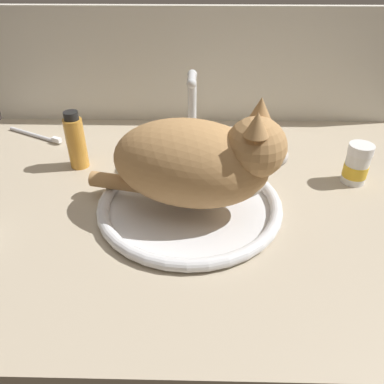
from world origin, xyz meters
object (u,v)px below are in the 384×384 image
(sink_basin, at_px, (192,204))
(pill_bottle, at_px, (359,165))
(cat, at_px, (203,162))
(toothbrush, at_px, (38,135))
(faucet, at_px, (194,126))
(amber_bottle, at_px, (78,141))

(sink_basin, relative_size, pill_bottle, 4.01)
(cat, height_order, toothbrush, cat)
(pill_bottle, distance_m, toothbrush, 0.82)
(faucet, distance_m, pill_bottle, 0.38)
(cat, relative_size, pill_bottle, 4.19)
(faucet, bearing_deg, pill_bottle, -17.46)
(pill_bottle, relative_size, toothbrush, 0.53)
(amber_bottle, xyz_separation_m, pill_bottle, (0.63, -0.06, -0.02))
(sink_basin, distance_m, faucet, 0.23)
(sink_basin, relative_size, faucet, 1.74)
(amber_bottle, bearing_deg, toothbrush, 136.98)
(sink_basin, distance_m, pill_bottle, 0.38)
(cat, height_order, pill_bottle, cat)
(cat, distance_m, pill_bottle, 0.37)
(faucet, distance_m, cat, 0.23)
(faucet, bearing_deg, toothbrush, 167.72)
(amber_bottle, height_order, pill_bottle, amber_bottle)
(faucet, distance_m, amber_bottle, 0.27)
(pill_bottle, bearing_deg, cat, -161.62)
(amber_bottle, bearing_deg, sink_basin, -31.75)
(amber_bottle, relative_size, toothbrush, 0.79)
(pill_bottle, bearing_deg, faucet, 162.54)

